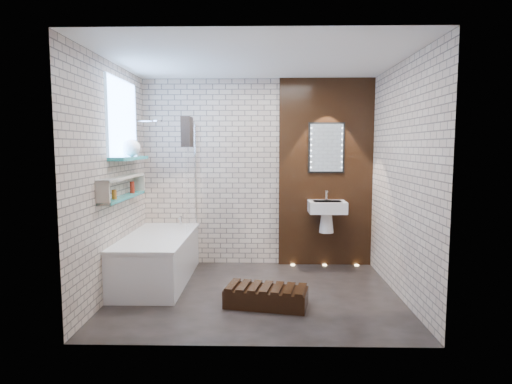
{
  "coord_description": "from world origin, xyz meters",
  "views": [
    {
      "loc": [
        0.1,
        -4.77,
        1.67
      ],
      "look_at": [
        0.0,
        0.15,
        1.15
      ],
      "focal_mm": 30.36,
      "sensor_mm": 36.0,
      "label": 1
    }
  ],
  "objects_px": {
    "washbasin": "(327,211)",
    "walnut_step": "(266,297)",
    "led_mirror": "(326,148)",
    "bath_screen": "(191,176)",
    "bathtub": "(158,258)"
  },
  "relations": [
    {
      "from": "washbasin",
      "to": "walnut_step",
      "type": "relative_size",
      "value": 0.68
    },
    {
      "from": "led_mirror",
      "to": "bath_screen",
      "type": "bearing_deg",
      "value": -169.34
    },
    {
      "from": "bathtub",
      "to": "washbasin",
      "type": "bearing_deg",
      "value": 16.01
    },
    {
      "from": "led_mirror",
      "to": "washbasin",
      "type": "bearing_deg",
      "value": -90.0
    },
    {
      "from": "bathtub",
      "to": "washbasin",
      "type": "distance_m",
      "value": 2.32
    },
    {
      "from": "bath_screen",
      "to": "walnut_step",
      "type": "height_order",
      "value": "bath_screen"
    },
    {
      "from": "bathtub",
      "to": "led_mirror",
      "type": "height_order",
      "value": "led_mirror"
    },
    {
      "from": "bathtub",
      "to": "washbasin",
      "type": "height_order",
      "value": "washbasin"
    },
    {
      "from": "bathtub",
      "to": "walnut_step",
      "type": "distance_m",
      "value": 1.59
    },
    {
      "from": "bath_screen",
      "to": "washbasin",
      "type": "height_order",
      "value": "bath_screen"
    },
    {
      "from": "bath_screen",
      "to": "led_mirror",
      "type": "relative_size",
      "value": 2.0
    },
    {
      "from": "washbasin",
      "to": "led_mirror",
      "type": "distance_m",
      "value": 0.88
    },
    {
      "from": "walnut_step",
      "to": "led_mirror",
      "type": "bearing_deg",
      "value": 62.7
    },
    {
      "from": "bathtub",
      "to": "led_mirror",
      "type": "bearing_deg",
      "value": 19.78
    },
    {
      "from": "washbasin",
      "to": "bath_screen",
      "type": "bearing_deg",
      "value": -174.22
    }
  ]
}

